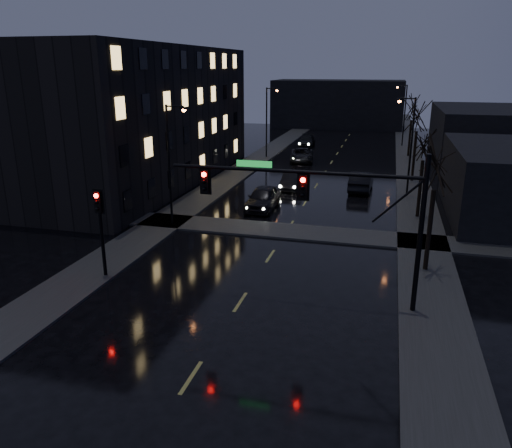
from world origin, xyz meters
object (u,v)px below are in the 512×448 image
Objects in this scene: oncoming_car_c at (302,155)px; oncoming_car_b at (292,180)px; lead_car at (361,181)px; oncoming_car_d at (307,141)px; oncoming_car_a at (263,198)px.

oncoming_car_b is at bearing -91.57° from oncoming_car_c.
lead_car is (7.31, -12.32, 0.09)m from oncoming_car_c.
oncoming_car_d is 24.96m from lead_car.
oncoming_car_b is 0.89× the size of lead_car.
oncoming_car_b is 0.84× the size of oncoming_car_c.
lead_car is at bearing -73.06° from oncoming_car_d.
lead_car is (5.90, 0.80, 0.09)m from oncoming_car_b.
oncoming_car_c is at bearing -86.62° from oncoming_car_d.
oncoming_car_b is 0.91× the size of oncoming_car_d.
oncoming_car_d is (-1.28, 11.11, -0.03)m from oncoming_car_c.
lead_car reaches higher than oncoming_car_d.
oncoming_car_a reaches higher than oncoming_car_c.
oncoming_car_a is at bearing -89.91° from oncoming_car_d.
lead_car is (8.59, -23.43, 0.12)m from oncoming_car_d.
lead_car reaches higher than oncoming_car_b.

